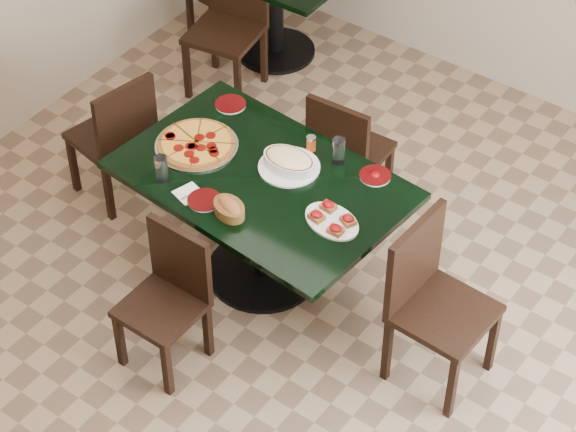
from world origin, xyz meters
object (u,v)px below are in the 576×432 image
Objects in this scene: main_table at (262,202)px; chair_left at (118,133)px; pepperoni_pizza at (197,144)px; lasagna_casserole at (289,162)px; bruschetta_platter at (332,219)px; bread_basket at (229,208)px; chair_right at (431,294)px; chair_near at (170,291)px; back_chair_near at (230,16)px; chair_far at (345,149)px.

main_table is 1.78× the size of chair_left.
lasagna_casserole is at bearing 16.47° from pepperoni_pizza.
bruschetta_platter is (0.51, -0.06, 0.21)m from main_table.
lasagna_casserole is (0.53, 0.16, 0.03)m from pepperoni_pizza.
bread_basket is at bearing -138.43° from bruschetta_platter.
chair_right is 2.88× the size of lasagna_casserole.
chair_left is 1.93× the size of pepperoni_pizza.
lasagna_casserole is 0.92× the size of bruschetta_platter.
main_table is 1.93× the size of chair_near.
main_table is 1.65× the size of chair_right.
chair_near is 0.87× the size of back_chair_near.
bread_basket is (-0.03, -1.06, 0.30)m from chair_far.
bruschetta_platter is at bearing 51.91° from chair_near.
chair_right is at bearing 98.81° from chair_left.
back_chair_near is at bearing 62.20° from chair_right.
chair_near is 0.92× the size of chair_left.
lasagna_casserole is (0.11, 0.92, 0.32)m from chair_near.
chair_right is at bearing 2.47° from main_table.
chair_near is 0.85× the size of chair_right.
back_chair_near is 2.34m from bruschetta_platter.
back_chair_near reaches higher than main_table.
bread_basket is 0.64× the size of bruschetta_platter.
chair_left is at bearing 90.94° from chair_right.
chair_right is 1.09m from lasagna_casserole.
chair_far is 1.53m from back_chair_near.
lasagna_casserole is (1.39, -1.22, 0.24)m from back_chair_near.
main_table is at bearing 81.02° from chair_far.
chair_right is 4.13× the size of bread_basket.
back_chair_near is 2.19m from bread_basket.
back_chair_near reaches higher than chair_near.
chair_right reaches higher than bread_basket.
bread_basket is at bearing -61.89° from back_chair_near.
main_table is 0.40m from bread_basket.
chair_far is 0.96× the size of chair_left.
chair_right is at bearing -1.39° from pepperoni_pizza.
chair_near is (-0.04, -0.76, -0.10)m from main_table.
back_chair_near is at bearing 121.14° from chair_near.
lasagna_casserole is at bearing 69.15° from main_table.
chair_right is 2.09× the size of pepperoni_pizza.
chair_right is 2.64× the size of bruschetta_platter.
bruschetta_platter is at bearing 115.52° from chair_far.
bruschetta_platter is at bearing 94.73° from chair_right.
bruschetta_platter is (0.44, -0.80, 0.28)m from chair_far.
main_table is 4.74× the size of lasagna_casserole.
lasagna_casserole is (-1.05, 0.20, 0.23)m from chair_right.
chair_left is (-1.07, 0.78, 0.04)m from chair_near.
bruschetta_platter is at bearing -48.53° from back_chair_near.
chair_near is 0.92m from pepperoni_pizza.
chair_right is (1.16, 0.72, 0.09)m from chair_near.
chair_left is at bearing 144.42° from chair_near.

